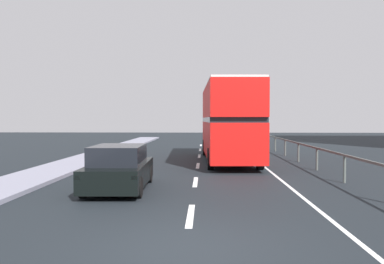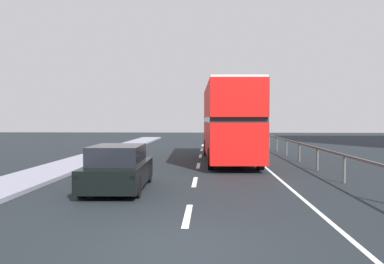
% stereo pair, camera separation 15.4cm
% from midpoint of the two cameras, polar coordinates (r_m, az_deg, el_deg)
% --- Properties ---
extents(ground_plane, '(73.28, 120.00, 0.10)m').
position_cam_midpoint_polar(ground_plane, '(7.50, -0.98, -16.51)').
color(ground_plane, black).
extents(lane_paint_markings, '(3.37, 46.00, 0.01)m').
position_cam_midpoint_polar(lane_paint_markings, '(15.73, 8.25, -6.59)').
color(lane_paint_markings, silver).
rests_on(lane_paint_markings, ground).
extents(bridge_side_railing, '(0.10, 42.00, 1.04)m').
position_cam_midpoint_polar(bridge_side_railing, '(16.92, 19.53, -3.19)').
color(bridge_side_railing, '#494F4C').
rests_on(bridge_side_railing, ground).
extents(double_decker_bus_red, '(2.84, 10.24, 4.17)m').
position_cam_midpoint_polar(double_decker_bus_red, '(21.53, 5.58, 1.67)').
color(double_decker_bus_red, red).
rests_on(double_decker_bus_red, ground).
extents(hatchback_car_near, '(1.92, 4.27, 1.46)m').
position_cam_midpoint_polar(hatchback_car_near, '(13.16, -10.28, -5.21)').
color(hatchback_car_near, black).
rests_on(hatchback_car_near, ground).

